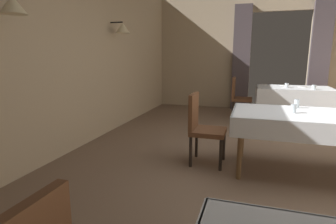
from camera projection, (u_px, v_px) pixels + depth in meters
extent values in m
plane|color=#7A604C|center=(298.00, 173.00, 3.34)|extent=(10.08, 10.08, 0.00)
cube|color=tan|center=(68.00, 49.00, 3.97)|extent=(0.12, 8.40, 3.00)
cone|color=beige|center=(13.00, 4.00, 2.68)|extent=(0.26, 0.26, 0.18)
cylinder|color=black|center=(117.00, 22.00, 4.94)|extent=(0.24, 0.02, 0.02)
cone|color=beige|center=(123.00, 28.00, 4.93)|extent=(0.26, 0.26, 0.18)
cube|color=tan|center=(203.00, 52.00, 7.54)|extent=(2.50, 0.12, 3.00)
cube|color=tan|center=(283.00, 0.00, 6.72)|extent=(1.40, 0.12, 0.50)
cube|color=#4C4247|center=(241.00, 58.00, 7.14)|extent=(0.44, 0.14, 2.69)
cube|color=#4C4247|center=(320.00, 59.00, 6.61)|extent=(0.44, 0.14, 2.69)
cylinder|color=brown|center=(240.00, 150.00, 3.11)|extent=(0.06, 0.06, 0.71)
cylinder|color=brown|center=(242.00, 132.00, 3.81)|extent=(0.06, 0.06, 0.71)
cube|color=brown|center=(300.00, 115.00, 3.20)|extent=(1.46, 0.91, 0.03)
cube|color=white|center=(300.00, 113.00, 3.20)|extent=(1.52, 0.97, 0.01)
cube|color=white|center=(307.00, 133.00, 2.76)|extent=(1.52, 0.02, 0.22)
cube|color=white|center=(294.00, 114.00, 3.67)|extent=(1.52, 0.02, 0.22)
cube|color=white|center=(233.00, 118.00, 3.44)|extent=(0.02, 0.97, 0.22)
cylinder|color=brown|center=(262.00, 107.00, 5.72)|extent=(0.06, 0.06, 0.71)
cylinder|color=brown|center=(330.00, 111.00, 5.34)|extent=(0.06, 0.06, 0.71)
cylinder|color=brown|center=(261.00, 101.00, 6.43)|extent=(0.06, 0.06, 0.71)
cylinder|color=brown|center=(321.00, 104.00, 6.06)|extent=(0.06, 0.06, 0.71)
cube|color=brown|center=(294.00, 88.00, 5.81)|extent=(1.44, 0.93, 0.03)
cube|color=white|center=(294.00, 88.00, 5.81)|extent=(1.50, 0.99, 0.01)
cube|color=white|center=(297.00, 98.00, 5.38)|extent=(1.50, 0.02, 0.32)
cube|color=white|center=(291.00, 92.00, 6.30)|extent=(1.50, 0.02, 0.32)
cube|color=white|center=(257.00, 93.00, 6.06)|extent=(0.02, 0.99, 0.32)
cube|color=white|center=(333.00, 96.00, 5.62)|extent=(0.02, 0.99, 0.32)
cylinder|color=black|center=(224.00, 145.00, 3.73)|extent=(0.04, 0.04, 0.42)
cylinder|color=black|center=(221.00, 154.00, 3.37)|extent=(0.04, 0.04, 0.42)
cylinder|color=black|center=(196.00, 142.00, 3.84)|extent=(0.04, 0.04, 0.42)
cylinder|color=black|center=(191.00, 151.00, 3.48)|extent=(0.04, 0.04, 0.42)
cube|color=brown|center=(208.00, 132.00, 3.56)|extent=(0.44, 0.44, 0.06)
cube|color=brown|center=(194.00, 112.00, 3.57)|extent=(0.05, 0.42, 0.48)
cylinder|color=black|center=(334.00, 113.00, 5.87)|extent=(0.04, 0.04, 0.42)
cylinder|color=black|center=(250.00, 108.00, 6.39)|extent=(0.04, 0.04, 0.42)
cylinder|color=black|center=(250.00, 111.00, 6.04)|extent=(0.04, 0.04, 0.42)
cylinder|color=black|center=(234.00, 107.00, 6.51)|extent=(0.04, 0.04, 0.42)
cylinder|color=black|center=(232.00, 110.00, 6.15)|extent=(0.04, 0.04, 0.42)
cube|color=brown|center=(242.00, 99.00, 6.23)|extent=(0.44, 0.44, 0.06)
cube|color=brown|center=(234.00, 88.00, 6.23)|extent=(0.05, 0.42, 0.48)
cylinder|color=silver|center=(297.00, 104.00, 3.48)|extent=(0.06, 0.06, 0.11)
cylinder|color=silver|center=(294.00, 109.00, 3.17)|extent=(0.07, 0.07, 0.10)
cylinder|color=white|center=(284.00, 85.00, 6.13)|extent=(0.19, 0.19, 0.01)
cylinder|color=white|center=(303.00, 87.00, 5.89)|extent=(0.20, 0.20, 0.01)
cylinder|color=silver|center=(314.00, 87.00, 5.39)|extent=(0.08, 0.08, 0.10)
cylinder|color=silver|center=(287.00, 85.00, 5.73)|extent=(0.08, 0.08, 0.09)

